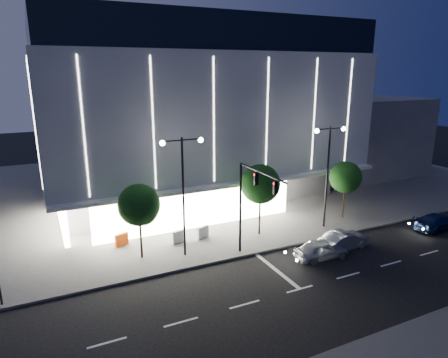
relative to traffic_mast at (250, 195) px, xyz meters
The scene contains 16 objects.
ground 6.12m from the traffic_mast, 106.66° to the right, with size 160.00×160.00×0.00m, color black.
sidewalk_museum 21.62m from the traffic_mast, 79.04° to the left, with size 70.00×40.00×0.15m, color #474747.
museum 19.54m from the traffic_mast, 84.04° to the left, with size 30.00×25.80×18.00m.
annex_building 32.43m from the traffic_mast, 39.57° to the left, with size 16.00×20.00×10.00m, color #4C4C51.
traffic_mast is the anchor object (origin of this frame).
street_lamp_west 4.89m from the traffic_mast, 146.35° to the left, with size 3.16×0.36×9.00m.
street_lamp_east 9.43m from the traffic_mast, 16.48° to the left, with size 3.16×0.36×9.00m.
tree_left 7.95m from the traffic_mast, 152.16° to the left, with size 3.02×3.02×5.72m.
tree_mid 4.82m from the traffic_mast, 50.58° to the left, with size 3.25×3.25×6.15m.
tree_right 12.63m from the traffic_mast, 17.02° to the left, with size 2.91×2.91×5.51m.
car_lead 6.86m from the traffic_mast, 21.96° to the right, with size 1.66×4.12×1.40m, color #989A9F.
car_second 8.87m from the traffic_mast, 10.61° to the right, with size 1.53×4.40×1.45m, color #A5A8AD.
car_third 18.33m from the traffic_mast, ahead, with size 1.95×4.79×1.39m, color #132049.
barrier_a 11.03m from the traffic_mast, 141.39° to the left, with size 1.10×0.25×1.00m, color #FF500E.
barrier_b 7.60m from the traffic_mast, 126.72° to the left, with size 1.10×0.25×1.00m, color white.
barrier_d 6.80m from the traffic_mast, 107.87° to the left, with size 1.10×0.25×1.00m, color silver.
Camera 1 is at (-12.15, -19.83, 13.47)m, focal length 32.00 mm.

